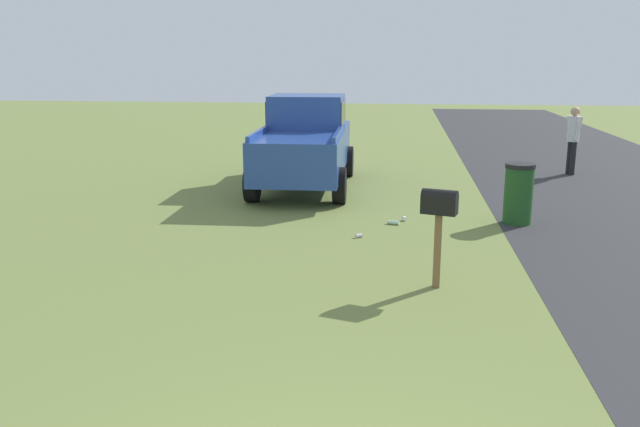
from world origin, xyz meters
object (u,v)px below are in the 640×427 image
(pickup_truck, at_px, (305,139))
(pedestrian, at_px, (573,136))
(trash_bin, at_px, (518,194))
(mailbox, at_px, (439,210))

(pickup_truck, bearing_deg, pedestrian, -71.64)
(pedestrian, bearing_deg, trash_bin, 47.64)
(pickup_truck, bearing_deg, mailbox, -159.34)
(mailbox, distance_m, trash_bin, 3.97)
(pickup_truck, xyz_separation_m, trash_bin, (-3.00, -4.32, -0.55))
(pickup_truck, distance_m, trash_bin, 5.28)
(mailbox, bearing_deg, trash_bin, -7.57)
(pickup_truck, relative_size, trash_bin, 4.46)
(mailbox, bearing_deg, pedestrian, -6.47)
(trash_bin, bearing_deg, pickup_truck, 55.24)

